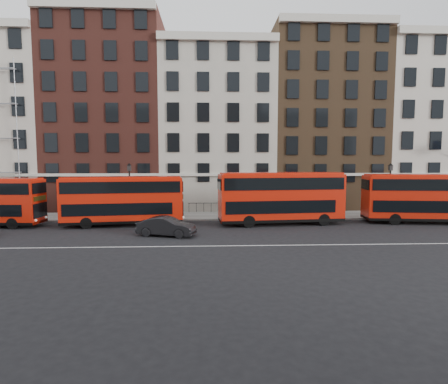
{
  "coord_description": "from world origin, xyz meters",
  "views": [
    {
      "loc": [
        -1.07,
        -24.84,
        5.61
      ],
      "look_at": [
        0.25,
        5.0,
        3.0
      ],
      "focal_mm": 28.0,
      "sensor_mm": 36.0,
      "label": 1
    }
  ],
  "objects_px": {
    "bus_d": "(425,197)",
    "car_front": "(166,226)",
    "bus_c": "(280,197)",
    "bus_b": "(123,199)"
  },
  "relations": [
    {
      "from": "bus_b",
      "to": "bus_c",
      "type": "distance_m",
      "value": 13.88
    },
    {
      "from": "bus_d",
      "to": "car_front",
      "type": "height_order",
      "value": "bus_d"
    },
    {
      "from": "bus_d",
      "to": "car_front",
      "type": "xyz_separation_m",
      "value": [
        -22.83,
        -4.5,
        -1.67
      ]
    },
    {
      "from": "bus_b",
      "to": "bus_d",
      "type": "xyz_separation_m",
      "value": [
        27.11,
        0.01,
        0.09
      ]
    },
    {
      "from": "bus_b",
      "to": "bus_d",
      "type": "height_order",
      "value": "bus_d"
    },
    {
      "from": "bus_b",
      "to": "bus_c",
      "type": "xyz_separation_m",
      "value": [
        13.88,
        0.0,
        0.18
      ]
    },
    {
      "from": "bus_c",
      "to": "bus_d",
      "type": "distance_m",
      "value": 13.23
    },
    {
      "from": "bus_d",
      "to": "car_front",
      "type": "bearing_deg",
      "value": -161.52
    },
    {
      "from": "bus_d",
      "to": "car_front",
      "type": "relative_size",
      "value": 2.46
    },
    {
      "from": "bus_c",
      "to": "car_front",
      "type": "xyz_separation_m",
      "value": [
        -9.6,
        -4.49,
        -1.76
      ]
    }
  ]
}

